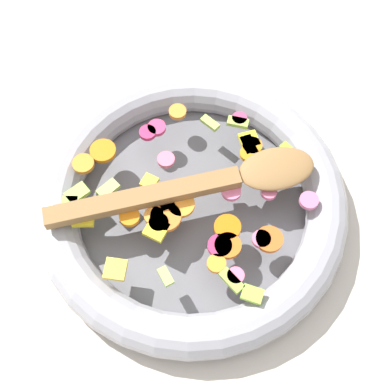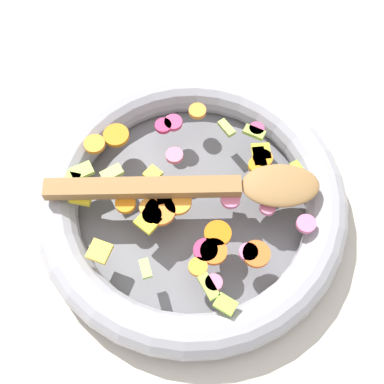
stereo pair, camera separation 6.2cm
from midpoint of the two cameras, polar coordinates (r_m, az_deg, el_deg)
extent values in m
plane|color=beige|center=(0.67, 2.66, -2.21)|extent=(4.00, 4.00, 0.00)
cylinder|color=slate|center=(0.66, 2.68, -1.99)|extent=(0.32, 0.32, 0.01)
torus|color=#9E9EA5|center=(0.64, 2.75, -1.28)|extent=(0.37, 0.37, 0.05)
cylinder|color=orange|center=(0.66, -7.71, 4.82)|extent=(0.03, 0.03, 0.01)
cylinder|color=orange|center=(0.61, -0.51, -2.35)|extent=(0.04, 0.04, 0.01)
cylinder|color=#DA5F23|center=(0.60, 9.87, -6.85)|extent=(0.04, 0.04, 0.01)
cylinder|color=orange|center=(0.59, 5.33, -6.67)|extent=(0.04, 0.04, 0.01)
cylinder|color=orange|center=(0.66, -5.44, 5.78)|extent=(0.04, 0.04, 0.01)
cylinder|color=orange|center=(0.61, -1.72, -1.99)|extent=(0.02, 0.02, 0.01)
cylinder|color=orange|center=(0.61, -4.25, -1.54)|extent=(0.03, 0.03, 0.01)
cylinder|color=orange|center=(0.68, 3.22, 8.38)|extent=(0.03, 0.03, 0.01)
cylinder|color=orange|center=(0.64, 9.76, 2.54)|extent=(0.03, 0.03, 0.01)
cylinder|color=orange|center=(0.65, 10.25, 3.27)|extent=(0.03, 0.03, 0.01)
cylinder|color=orange|center=(0.58, 3.71, -8.30)|extent=(0.02, 0.02, 0.01)
cylinder|color=orange|center=(0.61, 1.37, -1.36)|extent=(0.04, 0.04, 0.01)
cylinder|color=orange|center=(0.60, 5.74, -4.75)|extent=(0.04, 0.04, 0.01)
cube|color=#90BA33|center=(0.65, 13.98, 1.99)|extent=(0.02, 0.03, 0.01)
cube|color=#96B746|center=(0.58, 4.90, -10.35)|extent=(0.03, 0.03, 0.01)
cube|color=#92C548|center=(0.63, -9.99, 0.92)|extent=(0.02, 0.02, 0.01)
cube|color=#AECE58|center=(0.67, 6.38, 6.57)|extent=(0.03, 0.02, 0.01)
cube|color=#9DD342|center=(0.57, 6.76, -12.16)|extent=(0.03, 0.02, 0.01)
cube|color=#A5D454|center=(0.64, -8.98, 1.93)|extent=(0.03, 0.03, 0.01)
cube|color=#A6D04B|center=(0.65, 9.90, 3.44)|extent=(0.02, 0.03, 0.01)
cube|color=#BCC95D|center=(0.62, 6.27, 0.23)|extent=(0.02, 0.02, 0.01)
cube|color=#ACDB61|center=(0.58, -1.93, -8.49)|extent=(0.02, 0.02, 0.01)
cube|color=#ABCC62|center=(0.63, -5.81, 1.70)|extent=(0.03, 0.03, 0.01)
cube|color=#9DC54C|center=(0.67, 9.33, 6.06)|extent=(0.03, 0.02, 0.01)
cylinder|color=#C82D5B|center=(0.59, 4.48, -6.54)|extent=(0.04, 0.04, 0.01)
cylinder|color=pink|center=(0.62, 10.92, -1.98)|extent=(0.02, 0.02, 0.01)
cylinder|color=#C9416A|center=(0.67, 9.56, 6.39)|extent=(0.03, 0.03, 0.01)
cylinder|color=#E0417A|center=(0.62, -1.46, -0.23)|extent=(0.03, 0.03, 0.01)
cylinder|color=pink|center=(0.60, 9.04, -6.68)|extent=(0.03, 0.03, 0.01)
cylinder|color=pink|center=(0.58, 5.44, -9.94)|extent=(0.03, 0.03, 0.01)
cylinder|color=pink|center=(0.62, 14.90, -3.60)|extent=(0.03, 0.03, 0.01)
cylinder|color=#CC2D5E|center=(0.66, -0.41, 6.82)|extent=(0.02, 0.02, 0.01)
cylinder|color=#ED6A85|center=(0.64, 0.87, 3.65)|extent=(0.03, 0.03, 0.01)
cylinder|color=pink|center=(0.62, 7.05, -0.80)|extent=(0.03, 0.03, 0.01)
cylinder|color=#CC3B61|center=(0.61, -1.38, -2.80)|extent=(0.02, 0.02, 0.01)
cylinder|color=#DB3B6A|center=(0.67, 0.66, 7.16)|extent=(0.03, 0.03, 0.01)
cube|color=yellow|center=(0.61, -0.14, -0.96)|extent=(0.02, 0.02, 0.01)
cube|color=yellow|center=(0.63, -1.40, 1.65)|extent=(0.02, 0.02, 0.01)
cube|color=yellow|center=(0.60, -1.78, -3.45)|extent=(0.03, 0.03, 0.01)
cube|color=gold|center=(0.65, 10.08, 3.95)|extent=(0.03, 0.03, 0.01)
cube|color=yellow|center=(0.59, -6.91, -6.62)|extent=(0.03, 0.03, 0.01)
cube|color=yellow|center=(0.62, -8.90, -0.56)|extent=(0.03, 0.03, 0.01)
cube|color=olive|center=(0.61, -2.39, 0.18)|extent=(0.22, 0.08, 0.01)
ellipsoid|color=olive|center=(0.62, 12.23, 0.41)|extent=(0.10, 0.08, 0.01)
camera|label=1|loc=(0.03, -87.12, 5.65)|focal=50.00mm
camera|label=2|loc=(0.03, 92.88, -5.65)|focal=50.00mm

